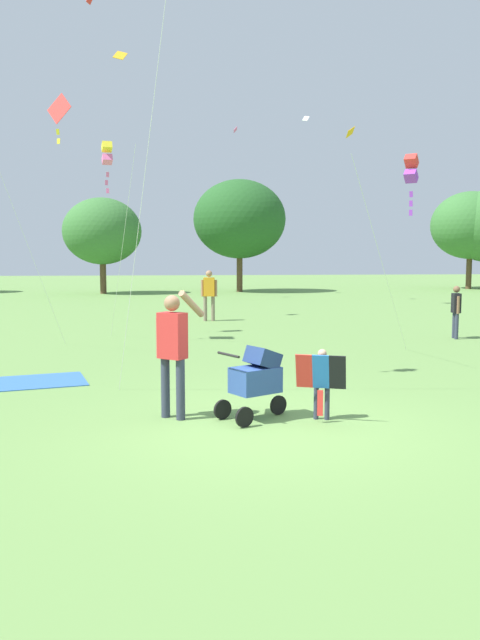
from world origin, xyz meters
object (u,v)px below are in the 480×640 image
object	(u,v)px
kite_orange_delta	(411,170)
picnic_blanket	(41,381)
kite_green_novelty	(107,155)
kite_blue_high	(56,118)
person_red_shirt	(209,291)
person_adult_flyer	(173,345)
person_couple_left	(456,308)
child_with_butterfly_kite	(322,377)
stroller	(257,376)

from	to	relation	value
kite_orange_delta	picnic_blanket	xyz separation A→B (m)	(-8.01, -3.07, -4.27)
kite_green_novelty	kite_blue_high	size ratio (longest dim) A/B	0.86
kite_blue_high	person_red_shirt	xyz separation A→B (m)	(4.01, 5.49, -4.59)
kite_green_novelty	picnic_blanket	distance (m)	8.15
person_adult_flyer	kite_blue_high	size ratio (longest dim) A/B	0.29
kite_green_novelty	person_couple_left	xyz separation A→B (m)	(9.44, -1.50, -4.17)
kite_orange_delta	kite_blue_high	distance (m)	8.66
person_adult_flyer	person_couple_left	xyz separation A→B (m)	(7.65, 7.73, -0.20)
child_with_butterfly_kite	person_couple_left	xyz separation A→B (m)	(5.59, 8.04, 0.24)
kite_blue_high	picnic_blanket	bearing A→B (deg)	-85.09
kite_blue_high	person_red_shirt	world-z (taller)	kite_blue_high
kite_green_novelty	person_adult_flyer	bearing A→B (deg)	-79.06
person_red_shirt	person_couple_left	world-z (taller)	person_red_shirt
child_with_butterfly_kite	stroller	bearing A→B (deg)	169.76
child_with_butterfly_kite	kite_orange_delta	size ratio (longest dim) A/B	0.21
picnic_blanket	person_red_shirt	bearing A→B (deg)	70.47
person_couple_left	kite_orange_delta	bearing A→B (deg)	-138.51
child_with_butterfly_kite	kite_blue_high	world-z (taller)	kite_blue_high
picnic_blanket	child_with_butterfly_kite	bearing A→B (deg)	-35.13
stroller	kite_blue_high	world-z (taller)	kite_blue_high
kite_green_novelty	child_with_butterfly_kite	bearing A→B (deg)	-68.06
person_red_shirt	kite_blue_high	bearing A→B (deg)	-126.12
child_with_butterfly_kite	person_couple_left	distance (m)	9.80
kite_blue_high	kite_orange_delta	bearing A→B (deg)	-10.75
person_adult_flyer	kite_green_novelty	distance (m)	10.21
kite_orange_delta	kite_green_novelty	bearing A→B (deg)	155.76
kite_orange_delta	person_couple_left	distance (m)	4.40
person_couple_left	child_with_butterfly_kite	bearing A→B (deg)	-124.81
kite_blue_high	picnic_blanket	world-z (taller)	kite_blue_high
kite_blue_high	person_couple_left	xyz separation A→B (m)	(10.47, 0.23, -4.77)
child_with_butterfly_kite	picnic_blanket	size ratio (longest dim) A/B	0.64
child_with_butterfly_kite	person_couple_left	bearing A→B (deg)	55.19
person_adult_flyer	child_with_butterfly_kite	bearing A→B (deg)	-8.56
stroller	kite_green_novelty	bearing A→B (deg)	107.46
kite_orange_delta	kite_blue_high	world-z (taller)	kite_blue_high
picnic_blanket	stroller	bearing A→B (deg)	-39.83
stroller	kite_green_novelty	world-z (taller)	kite_green_novelty
stroller	person_red_shirt	distance (m)	13.16
person_adult_flyer	kite_orange_delta	xyz separation A→B (m)	(5.59, 5.91, 3.23)
person_red_shirt	picnic_blanket	size ratio (longest dim) A/B	1.12
picnic_blanket	person_couple_left	bearing A→B (deg)	25.93
person_adult_flyer	stroller	bearing A→B (deg)	-7.26
person_adult_flyer	picnic_blanket	bearing A→B (deg)	130.39
stroller	kite_blue_high	distance (m)	9.98
person_adult_flyer	kite_blue_high	distance (m)	9.23
kite_green_novelty	person_red_shirt	bearing A→B (deg)	51.69
person_adult_flyer	kite_orange_delta	world-z (taller)	kite_orange_delta
picnic_blanket	kite_blue_high	bearing A→B (deg)	94.91
kite_green_novelty	stroller	bearing A→B (deg)	-72.54
child_with_butterfly_kite	picnic_blanket	distance (m)	5.51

